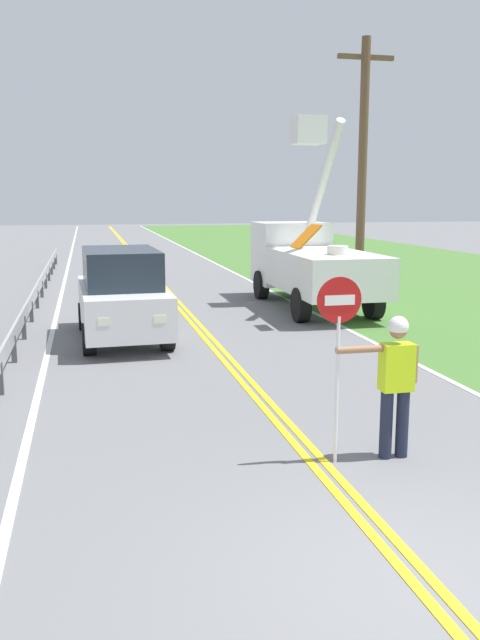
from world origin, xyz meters
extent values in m
plane|color=slate|center=(0.00, 0.00, 0.00)|extent=(160.00, 160.00, 0.00)
cube|color=#477533|center=(11.60, 20.00, 0.00)|extent=(16.00, 110.00, 0.01)
cube|color=yellow|center=(-0.09, 20.00, 0.01)|extent=(0.11, 110.00, 0.01)
cube|color=yellow|center=(0.09, 20.00, 0.01)|extent=(0.11, 110.00, 0.01)
cube|color=silver|center=(3.60, 20.00, 0.01)|extent=(0.12, 110.00, 0.01)
cube|color=silver|center=(-3.60, 20.00, 0.01)|extent=(0.12, 110.00, 0.01)
cylinder|color=#1E2338|center=(1.11, 2.69, 0.44)|extent=(0.16, 0.16, 0.88)
cylinder|color=#1E2338|center=(0.89, 2.69, 0.44)|extent=(0.16, 0.16, 0.88)
cube|color=#C6EA19|center=(1.00, 2.69, 1.18)|extent=(0.40, 0.24, 0.60)
cylinder|color=#996B4C|center=(0.50, 2.70, 1.43)|extent=(0.60, 0.10, 0.09)
cylinder|color=#996B4C|center=(1.24, 2.69, 1.21)|extent=(0.09, 0.09, 0.48)
sphere|color=#996B4C|center=(1.00, 2.69, 1.65)|extent=(0.22, 0.22, 0.22)
sphere|color=white|center=(1.00, 2.69, 1.70)|extent=(0.25, 0.25, 0.25)
cylinder|color=silver|center=(0.22, 2.70, 0.92)|extent=(0.04, 0.04, 1.85)
cylinder|color=#B71414|center=(0.22, 2.70, 2.05)|extent=(0.56, 0.03, 0.56)
cube|color=white|center=(0.22, 2.68, 2.05)|extent=(0.38, 0.01, 0.12)
cube|color=white|center=(3.82, 12.95, 1.21)|extent=(2.34, 4.62, 1.10)
cube|color=white|center=(3.85, 16.40, 1.46)|extent=(2.22, 2.12, 2.00)
cube|color=#1E2833|center=(3.86, 17.43, 1.76)|extent=(1.98, 0.08, 0.90)
cylinder|color=silver|center=(3.81, 12.03, 1.88)|extent=(0.56, 0.56, 0.24)
cylinder|color=silver|center=(3.82, 13.39, 3.62)|extent=(0.27, 2.89, 3.37)
cube|color=white|center=(3.84, 14.74, 5.22)|extent=(0.91, 0.91, 0.80)
cube|color=orange|center=(2.62, 11.16, 2.31)|extent=(0.60, 0.81, 0.59)
cylinder|color=black|center=(2.82, 16.21, 0.46)|extent=(0.33, 0.92, 0.92)
cylinder|color=black|center=(4.88, 16.19, 0.46)|extent=(0.33, 0.92, 0.92)
cylinder|color=black|center=(2.78, 11.93, 0.46)|extent=(0.33, 0.92, 0.92)
cylinder|color=black|center=(4.84, 11.91, 0.46)|extent=(0.33, 0.92, 0.92)
cube|color=silver|center=(-1.95, 10.77, 0.80)|extent=(2.00, 4.66, 0.92)
cube|color=#1E2833|center=(-1.95, 10.77, 1.68)|extent=(1.72, 2.91, 0.84)
cube|color=#EAEACC|center=(-1.32, 8.51, 0.85)|extent=(0.24, 0.07, 0.16)
cube|color=#EAEACC|center=(-2.43, 8.47, 0.85)|extent=(0.24, 0.07, 0.16)
cylinder|color=black|center=(-1.08, 9.37, 0.34)|extent=(0.30, 0.69, 0.68)
cylinder|color=black|center=(-2.72, 9.32, 0.34)|extent=(0.30, 0.69, 0.68)
cylinder|color=black|center=(-1.18, 12.22, 0.34)|extent=(0.30, 0.69, 0.68)
cylinder|color=black|center=(-2.82, 12.17, 0.34)|extent=(0.30, 0.69, 0.68)
cylinder|color=brown|center=(5.81, 15.26, 4.03)|extent=(0.28, 0.28, 8.06)
cube|color=brown|center=(5.81, 15.26, 7.46)|extent=(1.80, 0.14, 0.14)
cone|color=orange|center=(2.46, 5.59, 0.35)|extent=(0.36, 0.36, 0.70)
cylinder|color=white|center=(2.46, 5.59, 0.39)|extent=(0.25, 0.25, 0.08)
cube|color=black|center=(2.46, 5.59, 0.01)|extent=(0.40, 0.40, 0.03)
cube|color=#9EA0A3|center=(-4.20, 14.69, 0.55)|extent=(0.06, 32.00, 0.32)
cube|color=#4C4C51|center=(-4.20, 6.69, 0.28)|extent=(0.10, 0.10, 0.55)
cube|color=#4C4C51|center=(-4.20, 8.98, 0.28)|extent=(0.10, 0.10, 0.55)
cube|color=#4C4C51|center=(-4.20, 11.26, 0.28)|extent=(0.10, 0.10, 0.55)
cube|color=#4C4C51|center=(-4.20, 13.55, 0.28)|extent=(0.10, 0.10, 0.55)
cube|color=#4C4C51|center=(-4.20, 15.83, 0.28)|extent=(0.10, 0.10, 0.55)
cube|color=#4C4C51|center=(-4.20, 18.12, 0.28)|extent=(0.10, 0.10, 0.55)
cube|color=#4C4C51|center=(-4.20, 20.40, 0.28)|extent=(0.10, 0.10, 0.55)
cube|color=#4C4C51|center=(-4.20, 22.69, 0.28)|extent=(0.10, 0.10, 0.55)
cube|color=#4C4C51|center=(-4.20, 24.98, 0.28)|extent=(0.10, 0.10, 0.55)
cube|color=#4C4C51|center=(-4.20, 27.26, 0.28)|extent=(0.10, 0.10, 0.55)
cube|color=#4C4C51|center=(-4.20, 29.55, 0.28)|extent=(0.10, 0.10, 0.55)
camera|label=1|loc=(-2.71, -4.74, 3.25)|focal=37.53mm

